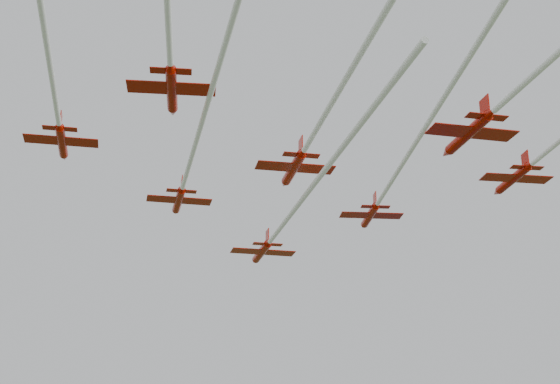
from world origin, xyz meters
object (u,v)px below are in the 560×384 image
(jet_row4_right, at_px, (546,64))
(jet_row2_left, at_px, (194,149))
(jet_lead, at_px, (290,216))
(jet_row3_left, at_px, (56,107))
(jet_row2_right, at_px, (400,168))
(jet_row3_mid, at_px, (321,121))

(jet_row4_right, bearing_deg, jet_row2_left, 132.95)
(jet_lead, xyz_separation_m, jet_row3_left, (-15.91, -29.61, 3.52))
(jet_row4_right, bearing_deg, jet_row3_left, 151.71)
(jet_row2_left, xyz_separation_m, jet_row4_right, (36.44, -12.00, -1.37))
(jet_row2_right, bearing_deg, jet_row3_left, -166.90)
(jet_lead, xyz_separation_m, jet_row4_right, (30.20, -29.19, 1.46))
(jet_row3_left, bearing_deg, jet_row2_left, 24.67)
(jet_lead, relative_size, jet_row2_left, 1.05)
(jet_row2_right, relative_size, jet_row4_right, 1.15)
(jet_row2_right, height_order, jet_row4_right, jet_row4_right)
(jet_row2_left, height_order, jet_row3_mid, jet_row3_mid)
(jet_row2_right, height_order, jet_row3_left, jet_row3_left)
(jet_lead, distance_m, jet_row3_mid, 22.16)
(jet_row2_left, distance_m, jet_row3_left, 15.76)
(jet_row3_left, xyz_separation_m, jet_row4_right, (46.10, 0.42, -2.06))
(jet_row2_right, bearing_deg, jet_row4_right, -74.82)
(jet_row2_left, relative_size, jet_row2_right, 0.95)
(jet_row2_left, bearing_deg, jet_row4_right, -46.67)
(jet_row3_left, xyz_separation_m, jet_row3_mid, (24.74, 9.51, -0.50))
(jet_row3_mid, xyz_separation_m, jet_row4_right, (21.36, -9.09, -1.56))
(jet_row2_left, xyz_separation_m, jet_row3_left, (-9.67, -12.43, 0.69))
(jet_row2_left, relative_size, jet_row3_mid, 1.13)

